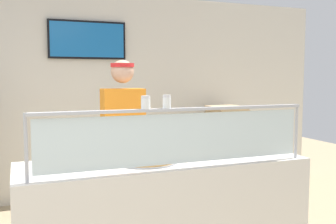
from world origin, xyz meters
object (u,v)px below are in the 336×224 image
Objects in this scene: worker_figure at (124,142)px; pizza_tray at (146,160)px; pizza_box_stack at (227,117)px; parmesan_shaker at (146,103)px; pepper_flake_shaker at (167,102)px; pizza_server at (146,158)px.

pizza_tray is at bearing -89.05° from worker_figure.
pizza_tray is 1.02× the size of pizza_box_stack.
parmesan_shaker reaches higher than pizza_tray.
pepper_flake_shaker is at bearing -128.85° from pizza_box_stack.
pizza_tray is 5.46× the size of parmesan_shaker.
pepper_flake_shaker is 2.79m from pizza_box_stack.
pizza_box_stack is at bearing 48.74° from parmesan_shaker.
pepper_flake_shaker reaches higher than pizza_tray.
pizza_box_stack is at bearing 46.05° from pizza_tray.
pizza_box_stack reaches higher than pizza_server.
pizza_tray is 1.79× the size of pizza_server.
worker_figure is (-0.07, 0.92, -0.42)m from pepper_flake_shaker.
pizza_tray is 0.29× the size of worker_figure.
worker_figure reaches higher than pizza_tray.
pizza_server is 0.57× the size of pizza_box_stack.
pizza_tray is at bearing 71.69° from parmesan_shaker.
pizza_server reaches higher than pizza_tray.
parmesan_shaker is 0.97× the size of pepper_flake_shaker.
worker_figure is at bearing 90.95° from pizza_tray.
worker_figure is at bearing 94.18° from pepper_flake_shaker.
pepper_flake_shaker is at bearing -85.82° from worker_figure.
parmesan_shaker is at bearing -114.54° from pizza_server.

